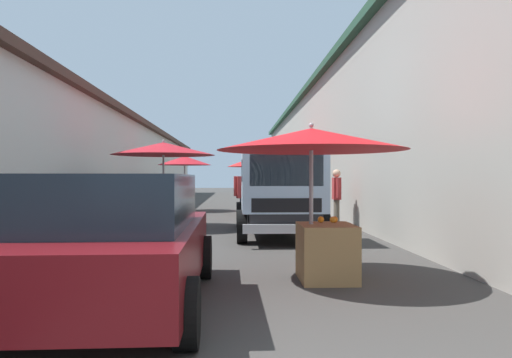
{
  "coord_description": "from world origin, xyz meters",
  "views": [
    {
      "loc": [
        -1.72,
        -0.49,
        1.42
      ],
      "look_at": [
        8.14,
        -0.94,
        1.38
      ],
      "focal_mm": 32.51,
      "sensor_mm": 36.0,
      "label": 1
    }
  ],
  "objects_px": {
    "fruit_stall_near_right": "(285,170)",
    "fruit_stall_near_left": "(314,161)",
    "vendor_by_crates": "(337,194)",
    "vendor_in_shade": "(245,193)",
    "plastic_stool": "(278,211)",
    "fruit_stall_mid_lane": "(184,168)",
    "fruit_stall_far_right": "(261,167)",
    "parked_scooter": "(96,216)",
    "fruit_stall_far_left": "(164,159)",
    "delivery_truck": "(280,194)",
    "hatchback_car": "(118,240)"
  },
  "relations": [
    {
      "from": "fruit_stall_near_right",
      "to": "vendor_in_shade",
      "type": "bearing_deg",
      "value": 165.49
    },
    {
      "from": "fruit_stall_far_left",
      "to": "fruit_stall_near_right",
      "type": "bearing_deg",
      "value": -29.01
    },
    {
      "from": "fruit_stall_mid_lane",
      "to": "fruit_stall_far_right",
      "type": "xyz_separation_m",
      "value": [
        -1.82,
        -3.1,
        0.01
      ]
    },
    {
      "from": "hatchback_car",
      "to": "delivery_truck",
      "type": "relative_size",
      "value": 0.8
    },
    {
      "from": "hatchback_car",
      "to": "plastic_stool",
      "type": "relative_size",
      "value": 9.04
    },
    {
      "from": "vendor_in_shade",
      "to": "parked_scooter",
      "type": "relative_size",
      "value": 1.01
    },
    {
      "from": "vendor_by_crates",
      "to": "vendor_in_shade",
      "type": "xyz_separation_m",
      "value": [
        0.44,
        2.5,
        0.03
      ]
    },
    {
      "from": "delivery_truck",
      "to": "fruit_stall_far_left",
      "type": "bearing_deg",
      "value": 51.75
    },
    {
      "from": "fruit_stall_near_left",
      "to": "hatchback_car",
      "type": "xyz_separation_m",
      "value": [
        -1.24,
        2.37,
        -0.91
      ]
    },
    {
      "from": "fruit_stall_near_left",
      "to": "plastic_stool",
      "type": "distance_m",
      "value": 8.65
    },
    {
      "from": "fruit_stall_mid_lane",
      "to": "parked_scooter",
      "type": "bearing_deg",
      "value": 169.56
    },
    {
      "from": "fruit_stall_near_left",
      "to": "fruit_stall_far_right",
      "type": "distance_m",
      "value": 11.19
    },
    {
      "from": "vendor_by_crates",
      "to": "plastic_stool",
      "type": "bearing_deg",
      "value": 31.34
    },
    {
      "from": "plastic_stool",
      "to": "hatchback_car",
      "type": "bearing_deg",
      "value": 164.72
    },
    {
      "from": "fruit_stall_near_right",
      "to": "hatchback_car",
      "type": "xyz_separation_m",
      "value": [
        -15.29,
        3.46,
        -0.98
      ]
    },
    {
      "from": "fruit_stall_far_left",
      "to": "vendor_in_shade",
      "type": "xyz_separation_m",
      "value": [
        0.13,
        -2.24,
        -0.95
      ]
    },
    {
      "from": "fruit_stall_far_left",
      "to": "vendor_in_shade",
      "type": "bearing_deg",
      "value": -86.71
    },
    {
      "from": "fruit_stall_far_right",
      "to": "vendor_in_shade",
      "type": "bearing_deg",
      "value": 171.21
    },
    {
      "from": "fruit_stall_near_right",
      "to": "fruit_stall_near_left",
      "type": "bearing_deg",
      "value": 175.54
    },
    {
      "from": "hatchback_car",
      "to": "delivery_truck",
      "type": "xyz_separation_m",
      "value": [
        5.47,
        -2.3,
        0.3
      ]
    },
    {
      "from": "delivery_truck",
      "to": "plastic_stool",
      "type": "xyz_separation_m",
      "value": [
        4.32,
        -0.38,
        -0.71
      ]
    },
    {
      "from": "plastic_stool",
      "to": "vendor_in_shade",
      "type": "bearing_deg",
      "value": 148.81
    },
    {
      "from": "fruit_stall_near_left",
      "to": "hatchback_car",
      "type": "relative_size",
      "value": 0.67
    },
    {
      "from": "fruit_stall_far_left",
      "to": "hatchback_car",
      "type": "relative_size",
      "value": 0.73
    },
    {
      "from": "delivery_truck",
      "to": "fruit_stall_near_left",
      "type": "bearing_deg",
      "value": -179.06
    },
    {
      "from": "fruit_stall_far_right",
      "to": "vendor_by_crates",
      "type": "relative_size",
      "value": 1.54
    },
    {
      "from": "fruit_stall_near_right",
      "to": "delivery_truck",
      "type": "bearing_deg",
      "value": 173.23
    },
    {
      "from": "fruit_stall_mid_lane",
      "to": "fruit_stall_far_right",
      "type": "height_order",
      "value": "fruit_stall_mid_lane"
    },
    {
      "from": "fruit_stall_mid_lane",
      "to": "plastic_stool",
      "type": "xyz_separation_m",
      "value": [
        -4.46,
        -3.53,
        -1.48
      ]
    },
    {
      "from": "vendor_in_shade",
      "to": "plastic_stool",
      "type": "xyz_separation_m",
      "value": [
        1.84,
        -1.11,
        -0.64
      ]
    },
    {
      "from": "fruit_stall_near_left",
      "to": "fruit_stall_far_left",
      "type": "height_order",
      "value": "fruit_stall_far_left"
    },
    {
      "from": "vendor_by_crates",
      "to": "vendor_in_shade",
      "type": "distance_m",
      "value": 2.54
    },
    {
      "from": "hatchback_car",
      "to": "parked_scooter",
      "type": "distance_m",
      "value": 7.08
    },
    {
      "from": "fruit_stall_far_left",
      "to": "parked_scooter",
      "type": "distance_m",
      "value": 2.41
    },
    {
      "from": "fruit_stall_near_right",
      "to": "plastic_stool",
      "type": "relative_size",
      "value": 5.42
    },
    {
      "from": "delivery_truck",
      "to": "parked_scooter",
      "type": "relative_size",
      "value": 2.98
    },
    {
      "from": "fruit_stall_mid_lane",
      "to": "parked_scooter",
      "type": "relative_size",
      "value": 1.43
    },
    {
      "from": "vendor_by_crates",
      "to": "fruit_stall_far_left",
      "type": "bearing_deg",
      "value": 86.23
    },
    {
      "from": "fruit_stall_near_left",
      "to": "fruit_stall_far_right",
      "type": "bearing_deg",
      "value": 0.58
    },
    {
      "from": "fruit_stall_near_right",
      "to": "fruit_stall_far_right",
      "type": "height_order",
      "value": "fruit_stall_far_right"
    },
    {
      "from": "vendor_by_crates",
      "to": "fruit_stall_near_left",
      "type": "bearing_deg",
      "value": 164.84
    },
    {
      "from": "vendor_by_crates",
      "to": "vendor_in_shade",
      "type": "height_order",
      "value": "vendor_in_shade"
    },
    {
      "from": "fruit_stall_far_left",
      "to": "vendor_by_crates",
      "type": "relative_size",
      "value": 1.76
    },
    {
      "from": "fruit_stall_mid_lane",
      "to": "parked_scooter",
      "type": "distance_m",
      "value": 7.78
    },
    {
      "from": "fruit_stall_far_left",
      "to": "vendor_by_crates",
      "type": "bearing_deg",
      "value": -93.77
    },
    {
      "from": "fruit_stall_near_right",
      "to": "plastic_stool",
      "type": "bearing_deg",
      "value": 171.86
    },
    {
      "from": "hatchback_car",
      "to": "delivery_truck",
      "type": "height_order",
      "value": "delivery_truck"
    },
    {
      "from": "vendor_in_shade",
      "to": "hatchback_car",
      "type": "bearing_deg",
      "value": 168.89
    },
    {
      "from": "fruit_stall_far_left",
      "to": "plastic_stool",
      "type": "distance_m",
      "value": 4.2
    },
    {
      "from": "hatchback_car",
      "to": "vendor_in_shade",
      "type": "bearing_deg",
      "value": -11.11
    }
  ]
}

